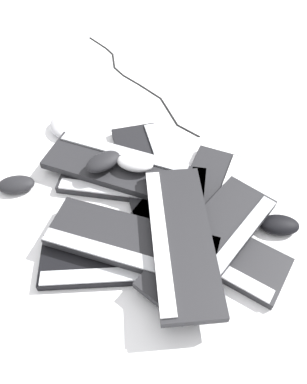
% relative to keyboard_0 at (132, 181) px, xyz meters
% --- Properties ---
extents(ground_plane, '(3.20, 3.20, 0.00)m').
position_rel_keyboard_0_xyz_m(ground_plane, '(-0.11, -0.02, -0.01)').
color(ground_plane, white).
extents(keyboard_0, '(0.46, 0.27, 0.03)m').
position_rel_keyboard_0_xyz_m(keyboard_0, '(0.00, 0.00, 0.00)').
color(keyboard_0, '#232326').
rests_on(keyboard_0, ground).
extents(keyboard_1, '(0.46, 0.34, 0.03)m').
position_rel_keyboard_0_xyz_m(keyboard_1, '(-0.11, 0.24, 0.00)').
color(keyboard_1, black).
rests_on(keyboard_1, ground).
extents(keyboard_2, '(0.45, 0.20, 0.03)m').
position_rel_keyboard_0_xyz_m(keyboard_2, '(-0.28, 0.11, 0.00)').
color(keyboard_2, '#232326').
rests_on(keyboard_2, ground).
extents(keyboard_3, '(0.18, 0.45, 0.03)m').
position_rel_keyboard_0_xyz_m(keyboard_3, '(-0.23, -0.01, 0.00)').
color(keyboard_3, '#232326').
rests_on(keyboard_3, ground).
extents(keyboard_4, '(0.40, 0.43, 0.03)m').
position_rel_keyboard_0_xyz_m(keyboard_4, '(-0.03, -0.05, 0.00)').
color(keyboard_4, black).
rests_on(keyboard_4, ground).
extents(keyboard_5, '(0.25, 0.46, 0.03)m').
position_rel_keyboard_0_xyz_m(keyboard_5, '(-0.30, 0.12, 0.03)').
color(keyboard_5, '#232326').
rests_on(keyboard_5, keyboard_2).
extents(keyboard_6, '(0.46, 0.21, 0.03)m').
position_rel_keyboard_0_xyz_m(keyboard_6, '(-0.10, 0.21, 0.03)').
color(keyboard_6, '#232326').
rests_on(keyboard_6, keyboard_1).
extents(keyboard_7, '(0.35, 0.45, 0.03)m').
position_rel_keyboard_0_xyz_m(keyboard_7, '(-0.22, 0.16, 0.06)').
color(keyboard_7, '#232326').
rests_on(keyboard_7, keyboard_5).
extents(keyboard_8, '(0.45, 0.19, 0.03)m').
position_rel_keyboard_0_xyz_m(keyboard_8, '(0.06, -0.01, 0.03)').
color(keyboard_8, '#232326').
rests_on(keyboard_8, keyboard_4).
extents(mouse_0, '(0.13, 0.12, 0.04)m').
position_rel_keyboard_0_xyz_m(mouse_0, '(0.31, 0.17, 0.01)').
color(mouse_0, black).
rests_on(mouse_0, ground).
extents(mouse_1, '(0.11, 0.07, 0.04)m').
position_rel_keyboard_0_xyz_m(mouse_1, '(0.00, -0.03, 0.04)').
color(mouse_1, black).
rests_on(mouse_1, keyboard_0).
extents(mouse_2, '(0.13, 0.12, 0.04)m').
position_rel_keyboard_0_xyz_m(mouse_2, '(0.34, -0.10, 0.01)').
color(mouse_2, '#B7B7BC').
rests_on(mouse_2, ground).
extents(mouse_3, '(0.12, 0.09, 0.04)m').
position_rel_keyboard_0_xyz_m(mouse_3, '(-0.00, -0.02, 0.07)').
color(mouse_3, silver).
rests_on(mouse_3, keyboard_8).
extents(mouse_4, '(0.13, 0.10, 0.04)m').
position_rel_keyboard_0_xyz_m(mouse_4, '(-0.44, -0.03, 0.01)').
color(mouse_4, black).
rests_on(mouse_4, ground).
extents(mouse_5, '(0.11, 0.13, 0.04)m').
position_rel_keyboard_0_xyz_m(mouse_5, '(0.08, 0.02, 0.07)').
color(mouse_5, black).
rests_on(mouse_5, keyboard_8).
extents(cable_0, '(0.69, 0.40, 0.01)m').
position_rel_keyboard_0_xyz_m(cable_0, '(0.24, -0.48, -0.01)').
color(cable_0, black).
rests_on(cable_0, ground).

